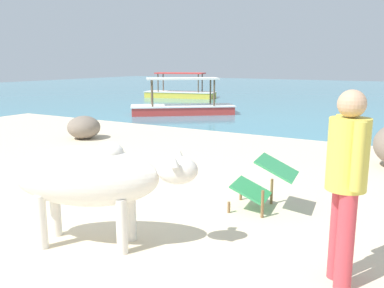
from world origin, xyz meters
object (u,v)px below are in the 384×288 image
at_px(deck_chair_far, 264,180).
at_px(person_standing, 346,174).
at_px(cow, 90,178).
at_px(boat_red, 182,106).
at_px(boat_yellow, 180,92).

relative_size(deck_chair_far, person_standing, 0.51).
xyz_separation_m(cow, boat_red, (-4.81, 9.59, -0.45)).
xyz_separation_m(cow, deck_chair_far, (1.15, 1.80, -0.32)).
bearing_deg(person_standing, boat_yellow, -82.36).
xyz_separation_m(person_standing, boat_yellow, (-10.76, 14.80, -0.70)).
distance_m(deck_chair_far, boat_red, 9.81).
distance_m(deck_chair_far, person_standing, 1.84).
height_order(cow, person_standing, person_standing).
distance_m(cow, boat_yellow, 17.47).
height_order(deck_chair_far, person_standing, person_standing).
bearing_deg(boat_yellow, boat_red, 108.56).
relative_size(cow, deck_chair_far, 2.27).
relative_size(cow, person_standing, 1.16).
xyz_separation_m(deck_chair_far, person_standing, (1.16, -1.31, 0.56)).
bearing_deg(person_standing, boat_red, -80.32).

